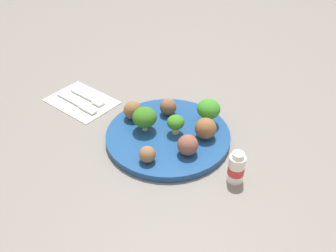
{
  "coord_description": "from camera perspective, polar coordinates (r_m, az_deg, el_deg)",
  "views": [
    {
      "loc": [
        0.44,
        -0.49,
        0.54
      ],
      "look_at": [
        0.0,
        0.0,
        0.04
      ],
      "focal_mm": 40.01,
      "sensor_mm": 36.0,
      "label": 1
    }
  ],
  "objects": [
    {
      "name": "meatball_far_rim",
      "position": [
        0.88,
        -5.39,
        2.41
      ],
      "size": [
        0.04,
        0.04,
        0.04
      ],
      "primitive_type": "sphere",
      "color": "brown",
      "rests_on": "plate"
    },
    {
      "name": "fork",
      "position": [
        1.0,
        -12.01,
        4.28
      ],
      "size": [
        0.12,
        0.02,
        0.01
      ],
      "color": "silver",
      "rests_on": "napkin"
    },
    {
      "name": "meatball_back_left",
      "position": [
        0.78,
        3.03,
        -2.91
      ],
      "size": [
        0.04,
        0.04,
        0.04
      ],
      "primitive_type": "sphere",
      "color": "brown",
      "rests_on": "plate"
    },
    {
      "name": "broccoli_floret_front_left",
      "position": [
        0.83,
        -3.58,
        1.32
      ],
      "size": [
        0.05,
        0.05,
        0.06
      ],
      "color": "#A5C77D",
      "rests_on": "plate"
    },
    {
      "name": "yogurt_bottle",
      "position": [
        0.74,
        10.36,
        -6.34
      ],
      "size": [
        0.03,
        0.03,
        0.07
      ],
      "color": "white",
      "rests_on": "ground_plane"
    },
    {
      "name": "ground_plane",
      "position": [
        0.85,
        0.0,
        -1.93
      ],
      "size": [
        4.0,
        4.0,
        0.0
      ],
      "primitive_type": "plane",
      "color": "slate"
    },
    {
      "name": "meatball_mid_right",
      "position": [
        0.76,
        -3.17,
        -4.34
      ],
      "size": [
        0.03,
        0.03,
        0.03
      ],
      "primitive_type": "sphere",
      "color": "brown",
      "rests_on": "plate"
    },
    {
      "name": "broccoli_floret_front_right",
      "position": [
        0.82,
        1.17,
        0.48
      ],
      "size": [
        0.04,
        0.04,
        0.05
      ],
      "color": "#A9BA81",
      "rests_on": "plate"
    },
    {
      "name": "napkin",
      "position": [
        1.0,
        -13.03,
        3.73
      ],
      "size": [
        0.18,
        0.13,
        0.01
      ],
      "primitive_type": "cube",
      "rotation": [
        0.0,
        0.0,
        0.06
      ],
      "color": "white",
      "rests_on": "ground_plane"
    },
    {
      "name": "meatball_front_left",
      "position": [
        0.82,
        5.75,
        -0.37
      ],
      "size": [
        0.05,
        0.05,
        0.05
      ],
      "primitive_type": "sphere",
      "color": "brown",
      "rests_on": "plate"
    },
    {
      "name": "meatball_near_rim",
      "position": [
        0.89,
        0.02,
        2.92
      ],
      "size": [
        0.04,
        0.04,
        0.04
      ],
      "primitive_type": "sphere",
      "color": "brown",
      "rests_on": "plate"
    },
    {
      "name": "plate",
      "position": [
        0.85,
        0.0,
        -1.51
      ],
      "size": [
        0.28,
        0.28,
        0.02
      ],
      "primitive_type": "cylinder",
      "color": "navy",
      "rests_on": "ground_plane"
    },
    {
      "name": "knife",
      "position": [
        0.98,
        -13.59,
        3.37
      ],
      "size": [
        0.15,
        0.02,
        0.01
      ],
      "color": "silver",
      "rests_on": "napkin"
    },
    {
      "name": "broccoli_floret_back_right",
      "position": [
        0.85,
        6.21,
        2.53
      ],
      "size": [
        0.05,
        0.05,
        0.06
      ],
      "color": "#A1B879",
      "rests_on": "plate"
    }
  ]
}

